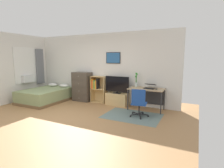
# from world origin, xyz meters

# --- Properties ---
(ground_plane) EXTENTS (7.20, 7.20, 0.00)m
(ground_plane) POSITION_xyz_m (0.00, 0.00, 0.00)
(ground_plane) COLOR #A87A4C
(wall_back_with_posters) EXTENTS (6.12, 0.09, 2.70)m
(wall_back_with_posters) POSITION_xyz_m (0.00, 2.43, 1.35)
(wall_back_with_posters) COLOR silver
(wall_back_with_posters) RESTS_ON ground_plane
(area_rug) EXTENTS (1.70, 1.20, 0.01)m
(area_rug) POSITION_xyz_m (1.77, 1.24, 0.00)
(area_rug) COLOR slate
(area_rug) RESTS_ON ground_plane
(bed) EXTENTS (1.46, 1.96, 0.64)m
(bed) POSITION_xyz_m (-1.99, 1.39, 0.26)
(bed) COLOR brown
(bed) RESTS_ON ground_plane
(dresser) EXTENTS (0.77, 0.46, 1.18)m
(dresser) POSITION_xyz_m (-0.75, 2.15, 0.59)
(dresser) COLOR #4C4238
(dresser) RESTS_ON ground_plane
(bookshelf) EXTENTS (0.62, 0.30, 1.05)m
(bookshelf) POSITION_xyz_m (-0.05, 2.22, 0.60)
(bookshelf) COLOR tan
(bookshelf) RESTS_ON ground_plane
(tv_stand) EXTENTS (0.82, 0.41, 0.45)m
(tv_stand) POSITION_xyz_m (0.83, 2.17, 0.23)
(tv_stand) COLOR tan
(tv_stand) RESTS_ON ground_plane
(television) EXTENTS (0.94, 0.16, 0.63)m
(television) POSITION_xyz_m (0.83, 2.15, 0.77)
(television) COLOR black
(television) RESTS_ON tv_stand
(desk) EXTENTS (1.16, 0.63, 0.74)m
(desk) POSITION_xyz_m (1.97, 2.13, 0.61)
(desk) COLOR tan
(desk) RESTS_ON ground_plane
(office_chair) EXTENTS (0.58, 0.58, 0.86)m
(office_chair) POSITION_xyz_m (1.97, 1.22, 0.46)
(office_chair) COLOR #232326
(office_chair) RESTS_ON ground_plane
(laptop) EXTENTS (0.38, 0.41, 0.16)m
(laptop) POSITION_xyz_m (2.06, 2.13, 0.80)
(laptop) COLOR black
(laptop) RESTS_ON desk
(computer_mouse) EXTENTS (0.06, 0.10, 0.03)m
(computer_mouse) POSITION_xyz_m (2.31, 2.02, 0.76)
(computer_mouse) COLOR #262628
(computer_mouse) RESTS_ON desk
(bamboo_vase) EXTENTS (0.09, 0.10, 0.50)m
(bamboo_vase) POSITION_xyz_m (1.54, 2.26, 0.97)
(bamboo_vase) COLOR silver
(bamboo_vase) RESTS_ON desk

